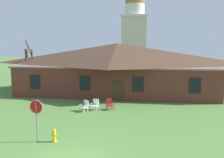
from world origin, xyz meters
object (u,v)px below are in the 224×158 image
Objects in this scene: lawn_chair_left_end at (109,104)px; fire_hydrant at (54,136)px; stop_sign at (36,112)px; lawn_chair_by_porch at (85,106)px; lawn_chair_near_door at (95,104)px.

fire_hydrant is (-2.08, -7.45, -0.12)m from lawn_chair_left_end.
stop_sign is at bearing -111.98° from lawn_chair_left_end.
lawn_chair_by_porch is 1.00× the size of lawn_chair_near_door.
stop_sign reaches higher than lawn_chair_left_end.
fire_hydrant is at bearing -105.61° from lawn_chair_left_end.
lawn_chair_near_door is 1.00× the size of lawn_chair_left_end.
lawn_chair_left_end is 7.74m from fire_hydrant.
stop_sign is at bearing -172.43° from fire_hydrant.
lawn_chair_by_porch reaches higher than fire_hydrant.
lawn_chair_near_door and lawn_chair_left_end have the same top height.
lawn_chair_left_end is (1.19, 0.33, 0.00)m from lawn_chair_near_door.
lawn_chair_left_end is (3.06, 7.58, -1.28)m from stop_sign.
lawn_chair_left_end is at bearing 15.53° from lawn_chair_near_door.
fire_hydrant is (-0.11, -6.56, -0.12)m from lawn_chair_by_porch.
fire_hydrant is at bearing -90.92° from lawn_chair_by_porch.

